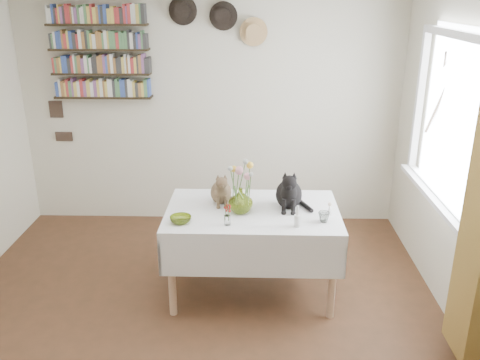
{
  "coord_description": "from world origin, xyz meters",
  "views": [
    {
      "loc": [
        0.45,
        -3.05,
        2.42
      ],
      "look_at": [
        0.35,
        0.65,
        1.05
      ],
      "focal_mm": 38.0,
      "sensor_mm": 36.0,
      "label": 1
    }
  ],
  "objects_px": {
    "black_cat": "(289,187)",
    "bookshelf_unit": "(100,53)",
    "tabby_cat": "(221,186)",
    "flower_vase": "(241,200)",
    "dining_table": "(252,230)"
  },
  "relations": [
    {
      "from": "tabby_cat",
      "to": "black_cat",
      "type": "bearing_deg",
      "value": -15.75
    },
    {
      "from": "black_cat",
      "to": "bookshelf_unit",
      "type": "relative_size",
      "value": 0.35
    },
    {
      "from": "dining_table",
      "to": "black_cat",
      "type": "xyz_separation_m",
      "value": [
        0.3,
        0.06,
        0.36
      ]
    },
    {
      "from": "bookshelf_unit",
      "to": "tabby_cat",
      "type": "bearing_deg",
      "value": -44.36
    },
    {
      "from": "dining_table",
      "to": "tabby_cat",
      "type": "distance_m",
      "value": 0.45
    },
    {
      "from": "dining_table",
      "to": "tabby_cat",
      "type": "xyz_separation_m",
      "value": [
        -0.27,
        0.15,
        0.33
      ]
    },
    {
      "from": "dining_table",
      "to": "black_cat",
      "type": "height_order",
      "value": "black_cat"
    },
    {
      "from": "tabby_cat",
      "to": "black_cat",
      "type": "xyz_separation_m",
      "value": [
        0.56,
        -0.08,
        0.03
      ]
    },
    {
      "from": "dining_table",
      "to": "bookshelf_unit",
      "type": "xyz_separation_m",
      "value": [
        -1.55,
        1.41,
        1.27
      ]
    },
    {
      "from": "tabby_cat",
      "to": "bookshelf_unit",
      "type": "relative_size",
      "value": 0.29
    },
    {
      "from": "tabby_cat",
      "to": "flower_vase",
      "type": "bearing_deg",
      "value": -56.39
    },
    {
      "from": "tabby_cat",
      "to": "flower_vase",
      "type": "height_order",
      "value": "tabby_cat"
    },
    {
      "from": "black_cat",
      "to": "bookshelf_unit",
      "type": "height_order",
      "value": "bookshelf_unit"
    },
    {
      "from": "dining_table",
      "to": "black_cat",
      "type": "relative_size",
      "value": 3.99
    },
    {
      "from": "tabby_cat",
      "to": "flower_vase",
      "type": "xyz_separation_m",
      "value": [
        0.17,
        -0.2,
        -0.04
      ]
    }
  ]
}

